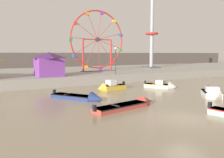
{
  "coord_description": "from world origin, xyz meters",
  "views": [
    {
      "loc": [
        -11.39,
        -10.82,
        4.22
      ],
      "look_at": [
        1.44,
        12.31,
        1.34
      ],
      "focal_mm": 37.79,
      "sensor_mm": 36.0,
      "label": 1
    }
  ],
  "objects": [
    {
      "name": "motorboat_faded_red",
      "position": [
        -1.17,
        4.4,
        0.19
      ],
      "size": [
        6.19,
        2.35,
        1.14
      ],
      "rotation": [
        0.0,
        0.0,
        0.2
      ],
      "color": "#B24238",
      "rests_on": "ground_plane"
    },
    {
      "name": "distant_town_skyline",
      "position": [
        0.0,
        51.43,
        2.2
      ],
      "size": [
        140.0,
        3.0,
        4.4
      ],
      "primitive_type": "cube",
      "color": "#564C47",
      "rests_on": "ground_plane"
    },
    {
      "name": "carnival_booth_purple_stall",
      "position": [
        -3.63,
        20.27,
        2.87
      ],
      "size": [
        3.64,
        3.61,
        3.15
      ],
      "rotation": [
        0.0,
        0.0,
        0.01
      ],
      "color": "purple",
      "rests_on": "quay_promenade"
    },
    {
      "name": "drop_tower_steel_tower",
      "position": [
        19.43,
        27.96,
        8.16
      ],
      "size": [
        2.8,
        2.8,
        16.2
      ],
      "color": "#999EA3",
      "rests_on": "quay_promenade"
    },
    {
      "name": "motorboat_pale_grey",
      "position": [
        8.04,
        11.23,
        0.29
      ],
      "size": [
        3.27,
        3.99,
        1.41
      ],
      "rotation": [
        0.0,
        0.0,
        5.29
      ],
      "color": "silver",
      "rests_on": "ground_plane"
    },
    {
      "name": "motorboat_white_red_stripe",
      "position": [
        7.88,
        3.99,
        0.33
      ],
      "size": [
        3.67,
        3.89,
        1.46
      ],
      "rotation": [
        0.0,
        0.0,
        3.99
      ],
      "color": "silver",
      "rests_on": "ground_plane"
    },
    {
      "name": "ground_plane",
      "position": [
        0.0,
        0.0,
        0.0
      ],
      "size": [
        240.0,
        240.0,
        0.0
      ],
      "primitive_type": "plane",
      "color": "gray"
    },
    {
      "name": "motorboat_navy_blue",
      "position": [
        -3.45,
        9.12,
        0.2
      ],
      "size": [
        4.03,
        5.16,
        1.23
      ],
      "rotation": [
        0.0,
        0.0,
        5.3
      ],
      "color": "navy",
      "rests_on": "ground_plane"
    },
    {
      "name": "ferris_wheel_red_frame",
      "position": [
        5.7,
        25.01,
        6.31
      ],
      "size": [
        9.8,
        1.2,
        10.11
      ],
      "color": "red",
      "rests_on": "quay_promenade"
    },
    {
      "name": "quay_promenade",
      "position": [
        0.0,
        28.98,
        0.62
      ],
      "size": [
        110.0,
        22.6,
        1.23
      ],
      "primitive_type": "cube",
      "color": "gray",
      "rests_on": "ground_plane"
    },
    {
      "name": "promenade_lamp_near",
      "position": [
        5.55,
        18.64,
        3.77
      ],
      "size": [
        0.32,
        0.32,
        3.87
      ],
      "color": "#2D2D33",
      "rests_on": "quay_promenade"
    },
    {
      "name": "motorboat_mustard_yellow",
      "position": [
        1.45,
        12.91,
        0.36
      ],
      "size": [
        3.94,
        1.74,
        1.5
      ],
      "rotation": [
        0.0,
        0.0,
        3.28
      ],
      "color": "gold",
      "rests_on": "ground_plane"
    }
  ]
}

